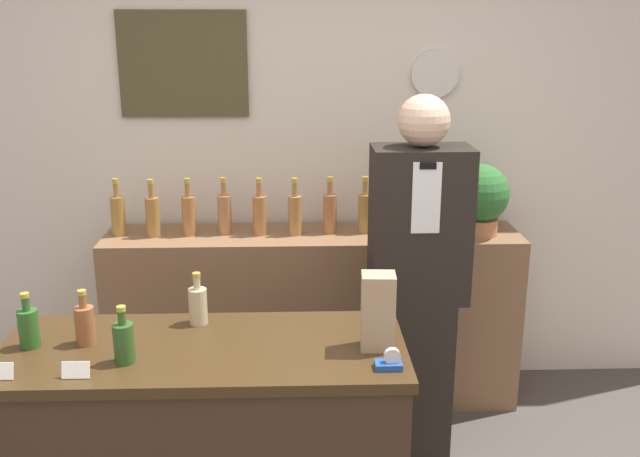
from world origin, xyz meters
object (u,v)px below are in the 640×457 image
potted_plant (479,197)px  tape_dispenser (389,362)px  paper_bag (377,311)px  shopkeeper (417,285)px

potted_plant → tape_dispenser: size_ratio=4.14×
paper_bag → shopkeeper: bearing=69.9°
tape_dispenser → potted_plant: bearing=65.5°
shopkeeper → potted_plant: (0.40, 0.51, 0.28)m
shopkeeper → tape_dispenser: 0.92m
shopkeeper → paper_bag: shopkeeper is taller
potted_plant → tape_dispenser: 1.56m
paper_bag → tape_dispenser: (0.02, -0.16, -0.12)m
shopkeeper → paper_bag: size_ratio=6.25×
shopkeeper → paper_bag: 0.80m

